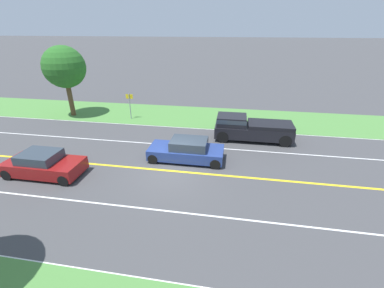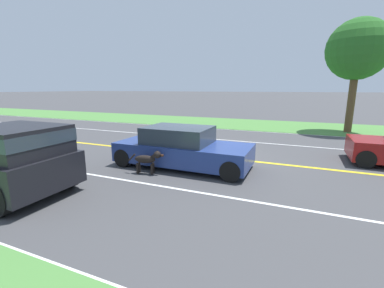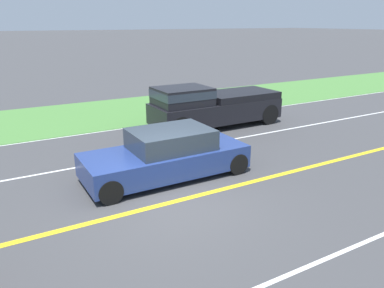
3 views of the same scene
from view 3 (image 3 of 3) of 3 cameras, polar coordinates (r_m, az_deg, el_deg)
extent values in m
plane|color=#424244|center=(9.36, -2.70, -8.77)|extent=(400.00, 400.00, 0.00)
cube|color=yellow|center=(9.35, -2.70, -8.75)|extent=(0.18, 160.00, 0.01)
cube|color=white|center=(15.52, -14.58, 1.74)|extent=(0.14, 160.00, 0.01)
cube|color=white|center=(12.33, -10.15, -2.21)|extent=(0.10, 160.00, 0.01)
cube|color=white|center=(6.90, 11.56, -20.09)|extent=(0.10, 160.00, 0.01)
cube|color=#4C843D|center=(18.34, -17.13, 4.04)|extent=(6.00, 160.00, 0.03)
cube|color=navy|center=(10.63, -4.09, -2.48)|extent=(1.88, 4.61, 0.65)
cube|color=#2D3842|center=(10.51, -3.26, 0.77)|extent=(1.62, 2.21, 0.56)
cylinder|color=black|center=(10.86, -15.14, -3.68)|extent=(0.22, 0.62, 0.62)
cylinder|color=black|center=(12.26, 2.19, -0.52)|extent=(0.22, 0.62, 0.62)
cylinder|color=black|center=(9.34, -12.37, -7.12)|extent=(0.22, 0.62, 0.62)
cylinder|color=black|center=(10.93, 6.91, -3.00)|extent=(0.22, 0.62, 0.62)
ellipsoid|color=black|center=(11.97, -3.23, -0.19)|extent=(0.35, 0.71, 0.25)
cylinder|color=black|center=(11.99, -4.32, -1.70)|extent=(0.07, 0.07, 0.35)
cylinder|color=black|center=(12.26, -2.55, -1.20)|extent=(0.07, 0.07, 0.35)
cylinder|color=black|center=(11.88, -3.88, -1.88)|extent=(0.07, 0.07, 0.35)
cylinder|color=black|center=(12.15, -2.11, -1.38)|extent=(0.07, 0.07, 0.35)
cylinder|color=black|center=(11.77, -4.34, 0.00)|extent=(0.17, 0.21, 0.18)
sphere|color=black|center=(11.69, -4.82, 0.18)|extent=(0.27, 0.27, 0.23)
ellipsoid|color=#331E14|center=(11.60, -5.44, -0.06)|extent=(0.12, 0.13, 0.09)
cone|color=black|center=(11.71, -4.97, 0.67)|extent=(0.09, 0.09, 0.10)
cone|color=black|center=(11.62, -4.60, 0.53)|extent=(0.09, 0.09, 0.10)
cylinder|color=black|center=(12.22, -1.59, 0.41)|extent=(0.10, 0.26, 0.25)
cube|color=black|center=(15.85, 3.67, 5.12)|extent=(1.96, 5.53, 0.82)
cube|color=black|center=(14.89, -1.49, 7.28)|extent=(1.72, 2.09, 0.70)
cube|color=#2D3842|center=(14.87, -1.49, 7.68)|extent=(1.74, 2.11, 0.31)
cube|color=black|center=(16.39, 7.14, 7.43)|extent=(1.92, 3.14, 0.29)
cylinder|color=black|center=(15.64, -4.81, 4.02)|extent=(0.22, 0.86, 0.86)
cylinder|color=black|center=(17.84, 7.92, 5.67)|extent=(0.22, 0.86, 0.86)
cylinder|color=black|center=(14.09, -1.73, 2.50)|extent=(0.22, 0.86, 0.86)
cylinder|color=black|center=(16.50, 11.68, 4.45)|extent=(0.22, 0.86, 0.86)
camera|label=1|loc=(9.30, 102.76, 18.71)|focal=24.00mm
camera|label=2|loc=(16.88, -27.97, 10.73)|focal=24.00mm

